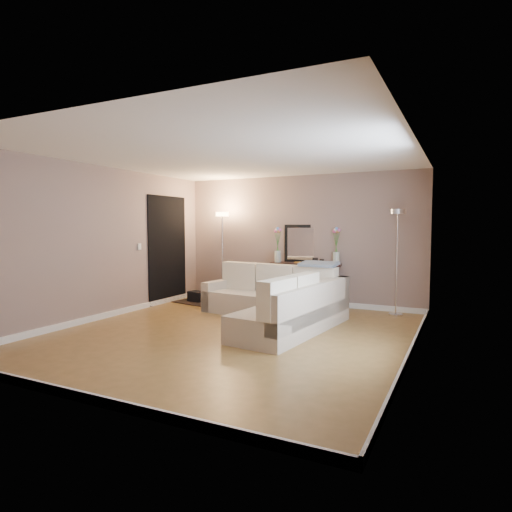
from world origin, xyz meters
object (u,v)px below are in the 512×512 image
at_px(floor_lamp_unlit, 397,241).
at_px(floor_lamp_lit, 222,238).
at_px(console_table, 301,281).
at_px(sectional_sofa, 278,302).

bearing_deg(floor_lamp_unlit, floor_lamp_lit, -179.48).
bearing_deg(floor_lamp_lit, console_table, 6.34).
bearing_deg(floor_lamp_unlit, sectional_sofa, -140.71).
relative_size(floor_lamp_lit, floor_lamp_unlit, 1.00).
distance_m(sectional_sofa, floor_lamp_lit, 2.50).
bearing_deg(console_table, sectional_sofa, -84.56).
relative_size(console_table, floor_lamp_lit, 0.76).
relative_size(sectional_sofa, floor_lamp_unlit, 1.44).
height_order(console_table, floor_lamp_unlit, floor_lamp_unlit).
xyz_separation_m(sectional_sofa, floor_lamp_lit, (-1.86, 1.35, 1.00)).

